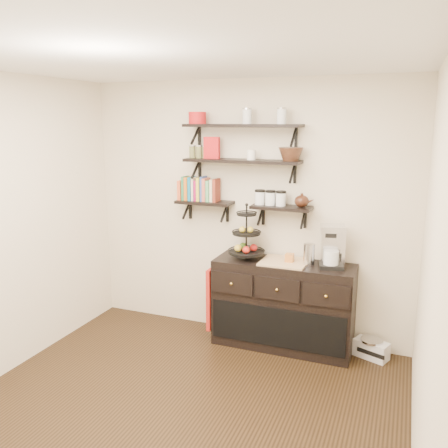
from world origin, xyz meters
The scene contains 22 objects.
floor centered at (0.00, 0.00, 0.00)m, with size 3.50×3.50×0.00m, color black.
ceiling centered at (0.00, 0.00, 2.70)m, with size 3.50×3.50×0.02m, color white.
back_wall centered at (0.00, 1.75, 1.35)m, with size 3.50×0.02×2.70m, color beige.
right_wall centered at (1.75, 0.00, 1.35)m, with size 0.02×3.50×2.70m, color beige.
shelf_top centered at (0.00, 1.62, 2.23)m, with size 1.20×0.27×0.23m.
shelf_mid centered at (0.00, 1.62, 1.88)m, with size 1.20×0.27×0.23m.
shelf_low_left centered at (-0.42, 1.63, 1.43)m, with size 0.60×0.25×0.23m.
shelf_low_right centered at (0.42, 1.63, 1.43)m, with size 0.60×0.25×0.23m.
cookbooks centered at (-0.47, 1.63, 1.57)m, with size 0.43×0.15×0.26m.
glass_canisters centered at (0.30, 1.63, 1.51)m, with size 0.32×0.10×0.13m.
sideboard centered at (0.49, 1.51, 0.45)m, with size 1.40×0.50×0.92m.
fruit_stand centered at (0.09, 1.52, 1.09)m, with size 0.37×0.37×0.55m.
candle centered at (0.54, 1.51, 0.96)m, with size 0.08×0.08×0.08m, color #B66A2A.
coffee_maker centered at (0.95, 1.54, 1.10)m, with size 0.27×0.27×0.42m.
thermal_carafe centered at (0.74, 1.49, 1.01)m, with size 0.11×0.11×0.22m, color silver.
apron centered at (-0.24, 1.41, 0.47)m, with size 0.04×0.28×0.65m, color maroon.
radio centered at (1.37, 1.59, 0.10)m, with size 0.36×0.28×0.19m.
recipe_box centered at (-0.33, 1.61, 2.01)m, with size 0.16×0.06×0.22m, color #B41417.
walnut_bowl centered at (0.50, 1.61, 1.96)m, with size 0.24×0.24×0.13m, color black, non-canonical shape.
ramekins centered at (0.10, 1.61, 1.95)m, with size 0.09×0.09×0.10m, color white.
teapot centered at (0.62, 1.63, 1.52)m, with size 0.19×0.14×0.14m, color #341A0F, non-canonical shape.
red_pot centered at (-0.49, 1.61, 2.31)m, with size 0.18×0.18×0.12m, color #B41417.
Camera 1 is at (1.59, -2.91, 2.28)m, focal length 38.00 mm.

